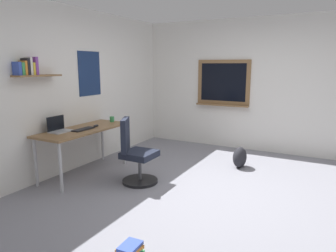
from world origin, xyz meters
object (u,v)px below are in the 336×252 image
Objects in this scene: keyboard at (83,129)px; coffee_mug at (112,119)px; desk at (84,133)px; office_chair at (135,155)px; laptop at (59,128)px; computer_mouse at (96,126)px; backpack at (240,157)px.

coffee_mug is (0.75, 0.05, 0.04)m from keyboard.
keyboard is (-0.08, -0.08, 0.08)m from desk.
coffee_mug is at bearing 55.64° from office_chair.
laptop is at bearing 140.74° from keyboard.
laptop reaches higher than desk.
laptop is 2.98× the size of computer_mouse.
office_chair reaches higher than computer_mouse.
laptop is 0.59m from computer_mouse.
keyboard reaches higher than desk.
keyboard is at bearing 180.00° from computer_mouse.
coffee_mug reaches higher than backpack.
laptop is 0.35m from keyboard.
keyboard is 2.58m from backpack.
office_chair reaches higher than desk.
coffee_mug is at bearing 3.81° from keyboard.
coffee_mug is (1.02, -0.17, -0.01)m from laptop.
computer_mouse reaches higher than desk.
computer_mouse is at bearing 122.29° from backpack.
desk is 4.18× the size of keyboard.
backpack is (0.79, -2.04, -0.60)m from coffee_mug.
office_chair is at bearing 140.28° from backpack.
laptop is (-0.35, 0.15, 0.13)m from desk.
office_chair is 1.20m from laptop.
keyboard reaches higher than backpack.
computer_mouse is 0.30× the size of backpack.
backpack is at bearing -57.71° from computer_mouse.
desk is 2.57m from backpack.
laptop is 0.89× the size of backpack.
office_chair is 2.72× the size of backpack.
office_chair reaches higher than backpack.
desk is 0.23m from computer_mouse.
office_chair is 1.82m from backpack.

